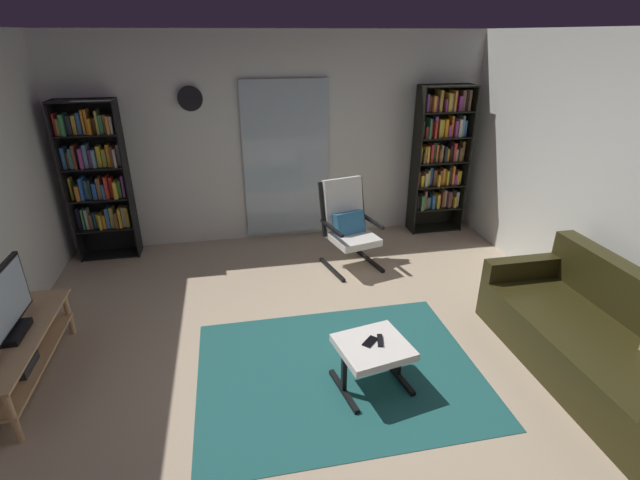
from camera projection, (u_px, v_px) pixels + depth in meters
ground_plane at (326, 371)px, 3.78m from camera, size 7.02×7.02×0.00m
wall_back at (279, 140)px, 5.84m from camera, size 5.60×0.06×2.60m
glass_door_panel at (286, 161)px, 5.89m from camera, size 1.10×0.01×2.00m
area_rug at (339, 371)px, 3.77m from camera, size 2.28×1.75×0.01m
tv_stand at (16, 353)px, 3.53m from camera, size 0.46×1.36×0.45m
television at (3, 309)px, 3.38m from camera, size 0.20×0.83×0.52m
bookshelf_near_tv at (97, 176)px, 5.37m from camera, size 0.68×0.30×1.89m
bookshelf_near_sofa at (439, 155)px, 6.12m from camera, size 0.71×0.30×1.96m
leather_sofa at (603, 343)px, 3.64m from camera, size 0.90×1.99×0.82m
lounge_armchair at (348, 222)px, 5.35m from camera, size 0.70×0.76×1.02m
ottoman at (373, 351)px, 3.50m from camera, size 0.60×0.57×0.40m
tv_remote at (380, 340)px, 3.49m from camera, size 0.08×0.15×0.02m
cell_phone at (370, 342)px, 3.49m from camera, size 0.15×0.15×0.01m
wall_clock at (190, 98)px, 5.36m from camera, size 0.29×0.03×0.29m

